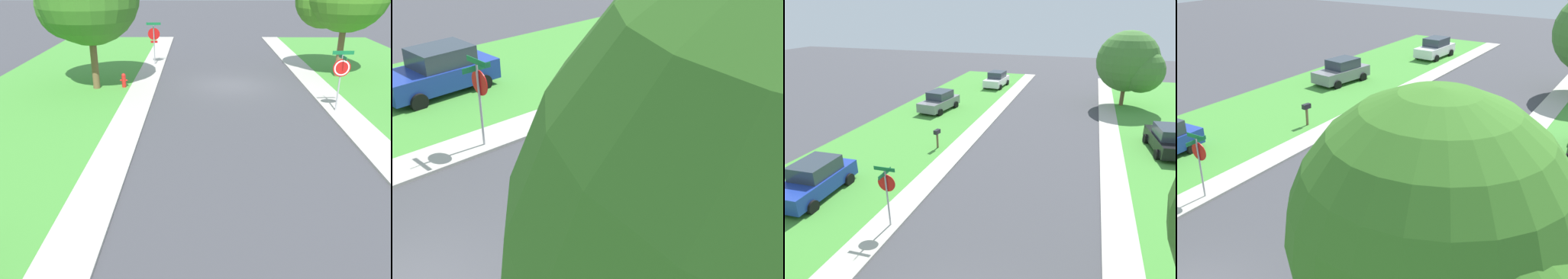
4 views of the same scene
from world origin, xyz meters
TOP-DOWN VIEW (x-y plane):
  - sidewalk_east at (4.70, 12.00)m, footprint 1.40×56.00m
  - sidewalk_west at (-4.70, 12.00)m, footprint 1.40×56.00m
  - lawn_west at (-9.40, 12.00)m, footprint 8.00×56.00m
  - stop_sign_far_corner at (-4.41, 4.57)m, footprint 0.92×0.92m
  - car_white_driveway_right at (-7.15, 31.54)m, footprint 2.23×4.40m
  - car_grey_near_corner at (-9.45, 20.79)m, footprint 2.47×4.50m
  - car_blue_across_road at (-9.18, 5.68)m, footprint 2.20×4.38m
  - car_black_far_down_street at (7.99, 16.68)m, footprint 2.41×4.48m
  - tree_across_left at (6.27, 27.19)m, footprint 5.74×5.34m
  - mailbox at (-6.01, 12.80)m, footprint 0.31×0.51m

SIDE VIEW (x-z plane):
  - lawn_west at x=-9.40m, z-range 0.00..0.08m
  - sidewalk_east at x=4.70m, z-range 0.00..0.10m
  - sidewalk_west at x=-4.70m, z-range 0.00..0.10m
  - car_white_driveway_right at x=-7.15m, z-range -0.01..1.75m
  - car_grey_near_corner at x=-9.45m, z-range -0.01..1.75m
  - car_blue_across_road at x=-9.18m, z-range -0.01..1.75m
  - car_black_far_down_street at x=7.99m, z-range -0.01..1.75m
  - mailbox at x=-6.01m, z-range 0.35..1.66m
  - stop_sign_far_corner at x=-4.41m, z-range 0.50..3.27m
  - tree_across_left at x=6.27m, z-range 0.54..7.30m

